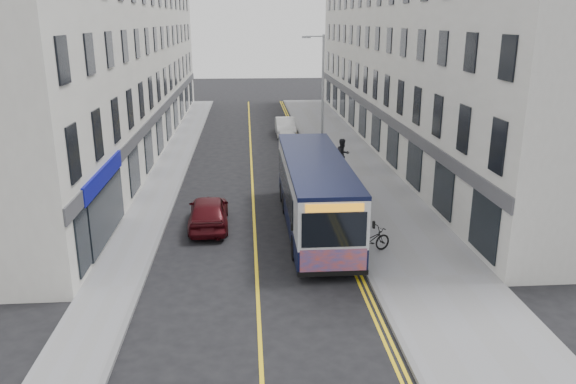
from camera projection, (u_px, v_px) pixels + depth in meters
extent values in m
plane|color=black|center=(257.00, 270.00, 20.65)|extent=(140.00, 140.00, 0.00)
cube|color=gray|center=(360.00, 177.00, 32.51)|extent=(4.50, 64.00, 0.12)
cube|color=gray|center=(164.00, 181.00, 31.71)|extent=(2.00, 64.00, 0.12)
cube|color=slate|center=(322.00, 178.00, 32.35)|extent=(0.18, 64.00, 0.13)
cube|color=slate|center=(182.00, 181.00, 31.78)|extent=(0.18, 64.00, 0.13)
cube|color=yellow|center=(252.00, 180.00, 32.08)|extent=(0.12, 64.00, 0.01)
cube|color=yellow|center=(314.00, 179.00, 32.33)|extent=(0.10, 64.00, 0.01)
cube|color=yellow|center=(317.00, 179.00, 32.35)|extent=(0.10, 64.00, 0.01)
cube|color=silver|center=(412.00, 54.00, 39.55)|extent=(6.00, 46.00, 13.00)
cube|color=white|center=(116.00, 55.00, 38.10)|extent=(6.00, 46.00, 13.00)
cylinder|color=#9C9FA4|center=(322.00, 105.00, 33.11)|extent=(0.14, 0.14, 8.00)
cylinder|color=#9C9FA4|center=(315.00, 36.00, 31.92)|extent=(1.00, 0.08, 0.08)
cube|color=#9C9FA4|center=(306.00, 37.00, 31.90)|extent=(0.50, 0.18, 0.12)
cube|color=black|center=(314.00, 212.00, 24.48)|extent=(2.47, 10.86, 0.89)
cube|color=silver|center=(315.00, 182.00, 24.08)|extent=(2.47, 10.86, 1.78)
cube|color=black|center=(315.00, 160.00, 23.80)|extent=(2.49, 10.86, 0.16)
cube|color=black|center=(285.00, 183.00, 24.62)|extent=(0.04, 8.49, 1.14)
cube|color=black|center=(341.00, 182.00, 24.79)|extent=(0.04, 8.49, 1.14)
cube|color=black|center=(334.00, 230.00, 18.92)|extent=(2.22, 0.04, 1.23)
cube|color=#DC4012|center=(333.00, 262.00, 19.27)|extent=(2.32, 0.04, 0.94)
cube|color=orange|center=(335.00, 208.00, 18.68)|extent=(1.97, 0.04, 0.28)
cylinder|color=black|center=(295.00, 248.00, 21.38)|extent=(0.28, 0.99, 0.99)
cylinder|color=black|center=(353.00, 246.00, 21.54)|extent=(0.28, 0.99, 0.99)
cylinder|color=black|center=(286.00, 203.00, 26.55)|extent=(0.28, 0.99, 0.99)
cylinder|color=black|center=(332.00, 202.00, 26.71)|extent=(0.28, 0.99, 0.99)
cylinder|color=black|center=(283.00, 192.00, 28.25)|extent=(0.28, 0.99, 0.99)
cylinder|color=black|center=(327.00, 191.00, 28.40)|extent=(0.28, 0.99, 0.99)
imported|color=black|center=(369.00, 241.00, 21.72)|extent=(2.00, 1.38, 1.00)
imported|color=olive|center=(336.00, 170.00, 30.60)|extent=(0.66, 0.49, 1.64)
imported|color=black|center=(343.00, 155.00, 33.47)|extent=(1.17, 1.09, 1.93)
imported|color=silver|center=(285.00, 127.00, 44.30)|extent=(1.47, 4.21, 1.39)
imported|color=#460B11|center=(209.00, 212.00, 24.68)|extent=(1.85, 4.32, 1.46)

